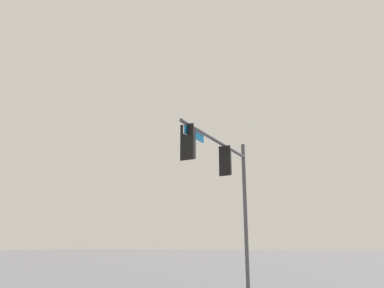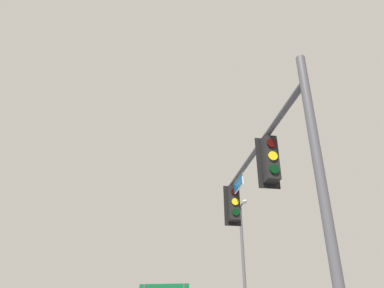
% 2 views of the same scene
% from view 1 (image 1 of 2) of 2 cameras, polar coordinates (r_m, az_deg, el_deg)
% --- Properties ---
extents(signal_pole_near, '(6.17, 0.74, 6.58)m').
position_cam_1_polar(signal_pole_near, '(15.64, 4.72, -4.13)').
color(signal_pole_near, '#47474C').
rests_on(signal_pole_near, ground_plane).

